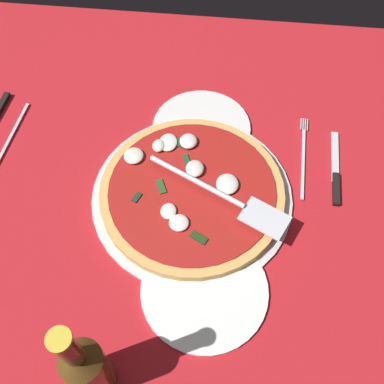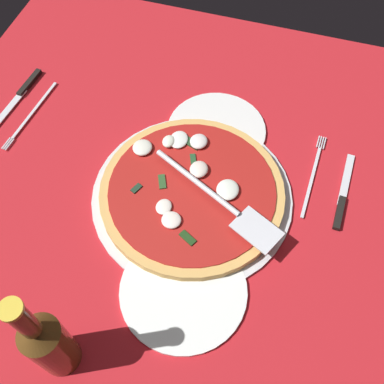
{
  "view_description": "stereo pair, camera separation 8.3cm",
  "coord_description": "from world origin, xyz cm",
  "px_view_note": "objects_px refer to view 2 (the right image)",
  "views": [
    {
      "loc": [
        45.09,
        10.36,
        72.95
      ],
      "look_at": [
        1.37,
        5.69,
        2.06
      ],
      "focal_mm": 42.51,
      "sensor_mm": 36.0,
      "label": 1
    },
    {
      "loc": [
        43.42,
        18.52,
        72.95
      ],
      "look_at": [
        1.37,
        5.69,
        2.06
      ],
      "focal_mm": 42.51,
      "sensor_mm": 36.0,
      "label": 2
    }
  ],
  "objects_px": {
    "pizza": "(192,191)",
    "place_setting_near": "(25,106)",
    "dinner_plate_right": "(183,291)",
    "place_setting_far": "(328,188)",
    "dinner_plate_left": "(216,130)",
    "beer_bottle": "(47,343)",
    "pizza_server": "(220,200)"
  },
  "relations": [
    {
      "from": "place_setting_near",
      "to": "place_setting_far",
      "type": "distance_m",
      "value": 0.65
    },
    {
      "from": "dinner_plate_left",
      "to": "pizza",
      "type": "distance_m",
      "value": 0.16
    },
    {
      "from": "dinner_plate_left",
      "to": "pizza",
      "type": "height_order",
      "value": "pizza"
    },
    {
      "from": "pizza",
      "to": "place_setting_far",
      "type": "bearing_deg",
      "value": 110.91
    },
    {
      "from": "pizza",
      "to": "place_setting_near",
      "type": "distance_m",
      "value": 0.42
    },
    {
      "from": "dinner_plate_left",
      "to": "place_setting_near",
      "type": "xyz_separation_m",
      "value": [
        0.05,
        -0.41,
        -0.0
      ]
    },
    {
      "from": "place_setting_far",
      "to": "beer_bottle",
      "type": "xyz_separation_m",
      "value": [
        0.43,
        -0.35,
        0.09
      ]
    },
    {
      "from": "dinner_plate_left",
      "to": "pizza",
      "type": "relative_size",
      "value": 0.59
    },
    {
      "from": "place_setting_near",
      "to": "place_setting_far",
      "type": "height_order",
      "value": "same"
    },
    {
      "from": "pizza_server",
      "to": "dinner_plate_right",
      "type": "bearing_deg",
      "value": -69.67
    },
    {
      "from": "pizza",
      "to": "place_setting_far",
      "type": "xyz_separation_m",
      "value": [
        -0.09,
        0.24,
        -0.02
      ]
    },
    {
      "from": "dinner_plate_right",
      "to": "beer_bottle",
      "type": "xyz_separation_m",
      "value": [
        0.15,
        -0.15,
        0.09
      ]
    },
    {
      "from": "dinner_plate_right",
      "to": "beer_bottle",
      "type": "distance_m",
      "value": 0.23
    },
    {
      "from": "pizza",
      "to": "beer_bottle",
      "type": "relative_size",
      "value": 1.4
    },
    {
      "from": "place_setting_far",
      "to": "beer_bottle",
      "type": "height_order",
      "value": "beer_bottle"
    },
    {
      "from": "pizza_server",
      "to": "beer_bottle",
      "type": "bearing_deg",
      "value": -91.13
    },
    {
      "from": "place_setting_near",
      "to": "dinner_plate_left",
      "type": "bearing_deg",
      "value": 102.71
    },
    {
      "from": "place_setting_near",
      "to": "pizza",
      "type": "bearing_deg",
      "value": 80.06
    },
    {
      "from": "dinner_plate_left",
      "to": "place_setting_far",
      "type": "bearing_deg",
      "value": 73.23
    },
    {
      "from": "place_setting_near",
      "to": "beer_bottle",
      "type": "bearing_deg",
      "value": 39.26
    },
    {
      "from": "dinner_plate_right",
      "to": "beer_bottle",
      "type": "bearing_deg",
      "value": -43.47
    },
    {
      "from": "dinner_plate_left",
      "to": "place_setting_far",
      "type": "relative_size",
      "value": 0.98
    },
    {
      "from": "dinner_plate_right",
      "to": "pizza",
      "type": "relative_size",
      "value": 0.62
    },
    {
      "from": "dinner_plate_right",
      "to": "place_setting_far",
      "type": "height_order",
      "value": "place_setting_far"
    },
    {
      "from": "dinner_plate_left",
      "to": "beer_bottle",
      "type": "height_order",
      "value": "beer_bottle"
    },
    {
      "from": "dinner_plate_left",
      "to": "place_setting_near",
      "type": "distance_m",
      "value": 0.41
    },
    {
      "from": "place_setting_near",
      "to": "beer_bottle",
      "type": "xyz_separation_m",
      "value": [
        0.44,
        0.3,
        0.09
      ]
    },
    {
      "from": "dinner_plate_right",
      "to": "place_setting_near",
      "type": "bearing_deg",
      "value": -123.02
    },
    {
      "from": "place_setting_far",
      "to": "dinner_plate_right",
      "type": "bearing_deg",
      "value": 146.37
    },
    {
      "from": "dinner_plate_right",
      "to": "place_setting_near",
      "type": "height_order",
      "value": "place_setting_near"
    },
    {
      "from": "pizza",
      "to": "place_setting_near",
      "type": "height_order",
      "value": "pizza"
    },
    {
      "from": "dinner_plate_right",
      "to": "place_setting_far",
      "type": "distance_m",
      "value": 0.34
    }
  ]
}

